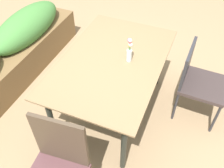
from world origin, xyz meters
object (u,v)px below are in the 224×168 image
(chair_end_left, at_px, (57,167))
(chair_near_right, at_px, (198,79))
(flower_vase, at_px, (130,50))
(dining_table, at_px, (112,65))
(planter_box, at_px, (0,65))

(chair_end_left, distance_m, chair_near_right, 1.68)
(chair_end_left, relative_size, flower_vase, 3.77)
(chair_end_left, height_order, flower_vase, flower_vase)
(dining_table, height_order, chair_end_left, chair_end_left)
(chair_end_left, relative_size, planter_box, 0.35)
(chair_near_right, distance_m, flower_vase, 0.84)
(dining_table, bearing_deg, chair_end_left, 179.60)
(chair_near_right, height_order, planter_box, chair_near_right)
(flower_vase, relative_size, planter_box, 0.09)
(dining_table, relative_size, chair_end_left, 1.56)
(dining_table, bearing_deg, planter_box, 95.76)
(chair_near_right, bearing_deg, dining_table, -65.93)
(planter_box, bearing_deg, chair_near_right, -77.87)
(chair_end_left, distance_m, flower_vase, 1.22)
(chair_near_right, xyz_separation_m, flower_vase, (-0.28, 0.69, 0.39))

